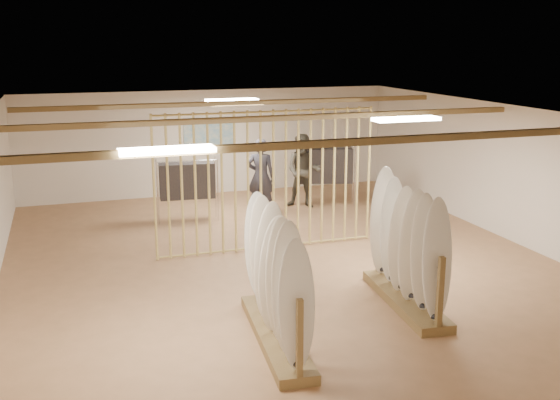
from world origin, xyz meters
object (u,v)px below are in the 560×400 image
object	(u,v)px
rack_left	(276,297)
clothing_rack_a	(187,181)
shopper_b	(304,166)
clothing_rack_b	(326,166)
shopper_a	(261,171)
rack_right	(407,264)

from	to	relation	value
rack_left	clothing_rack_a	distance (m)	6.58
clothing_rack_a	shopper_b	xyz separation A→B (m)	(2.98, 0.33, 0.10)
rack_left	shopper_b	xyz separation A→B (m)	(2.98, 6.91, 0.39)
clothing_rack_a	clothing_rack_b	bearing A→B (deg)	11.77
clothing_rack_a	shopper_a	distance (m)	1.78
shopper_a	shopper_b	bearing A→B (deg)	-139.37
shopper_b	rack_left	bearing A→B (deg)	-83.39
rack_left	clothing_rack_b	size ratio (longest dim) A/B	1.78
rack_right	shopper_a	size ratio (longest dim) A/B	1.19
shopper_a	clothing_rack_b	bearing A→B (deg)	-140.88
shopper_a	shopper_b	size ratio (longest dim) A/B	1.00
rack_right	shopper_b	xyz separation A→B (m)	(0.63, 6.33, 0.37)
rack_right	shopper_a	world-z (taller)	shopper_a
clothing_rack_b	shopper_a	size ratio (longest dim) A/B	0.74
clothing_rack_a	clothing_rack_b	distance (m)	3.64
rack_left	clothing_rack_a	bearing A→B (deg)	95.44
rack_left	rack_right	xyz separation A→B (m)	(2.35, 0.57, 0.02)
rack_right	shopper_b	size ratio (longest dim) A/B	1.18
rack_left	shopper_b	distance (m)	7.53
rack_left	clothing_rack_a	size ratio (longest dim) A/B	1.89
rack_right	clothing_rack_b	size ratio (longest dim) A/B	1.61
clothing_rack_a	shopper_a	bearing A→B (deg)	6.24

